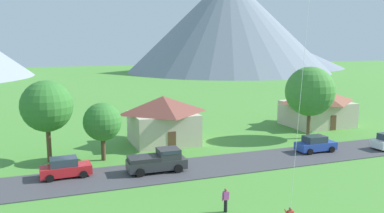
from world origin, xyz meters
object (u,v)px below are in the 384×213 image
(tree_left_of_center, at_px, (310,91))
(watcher_person, at_px, (226,200))
(parked_car_blue_west_end, at_px, (315,144))
(pickup_truck_charcoal_west_side, at_px, (158,161))
(parked_car_red_mid_east, at_px, (65,168))
(tree_center, at_px, (102,122))
(house_left_center, at_px, (163,119))
(house_leftmost, at_px, (317,106))
(tree_near_left, at_px, (47,106))

(tree_left_of_center, xyz_separation_m, watcher_person, (-18.61, -16.07, -4.82))
(tree_left_of_center, height_order, parked_car_blue_west_end, tree_left_of_center)
(pickup_truck_charcoal_west_side, bearing_deg, parked_car_red_mid_east, 170.44)
(tree_left_of_center, height_order, pickup_truck_charcoal_west_side, tree_left_of_center)
(tree_center, bearing_deg, house_left_center, 31.57)
(pickup_truck_charcoal_west_side, bearing_deg, tree_center, 126.42)
(tree_center, bearing_deg, parked_car_red_mid_east, -132.81)
(house_leftmost, xyz_separation_m, tree_center, (-30.34, -6.65, 1.15))
(parked_car_blue_west_end, bearing_deg, tree_near_left, 166.71)
(tree_near_left, distance_m, tree_left_of_center, 29.54)
(watcher_person, bearing_deg, parked_car_blue_west_end, 34.27)
(house_left_center, bearing_deg, house_leftmost, 5.13)
(house_leftmost, distance_m, parked_car_red_mid_east, 35.86)
(tree_near_left, distance_m, parked_car_blue_west_end, 27.40)
(house_leftmost, relative_size, watcher_person, 5.39)
(parked_car_blue_west_end, distance_m, watcher_person, 18.60)
(tree_near_left, height_order, watcher_person, tree_near_left)
(tree_left_of_center, xyz_separation_m, parked_car_red_mid_east, (-28.38, -4.85, -4.83))
(house_leftmost, bearing_deg, parked_car_blue_west_end, -128.07)
(tree_near_left, bearing_deg, house_left_center, 14.64)
(house_left_center, bearing_deg, tree_near_left, -165.36)
(tree_near_left, distance_m, pickup_truck_charcoal_west_side, 12.08)
(house_left_center, bearing_deg, parked_car_blue_west_end, -34.34)
(house_leftmost, bearing_deg, tree_center, -167.64)
(house_leftmost, relative_size, parked_car_blue_west_end, 2.14)
(parked_car_red_mid_east, height_order, pickup_truck_charcoal_west_side, pickup_truck_charcoal_west_side)
(pickup_truck_charcoal_west_side, bearing_deg, tree_near_left, 142.95)
(house_left_center, xyz_separation_m, parked_car_blue_west_end, (13.85, -9.46, -1.96))
(parked_car_red_mid_east, relative_size, pickup_truck_charcoal_west_side, 0.81)
(tree_near_left, xyz_separation_m, watcher_person, (10.92, -16.69, -4.57))
(tree_left_of_center, relative_size, parked_car_blue_west_end, 2.05)
(parked_car_blue_west_end, bearing_deg, watcher_person, -145.73)
(tree_center, relative_size, parked_car_red_mid_east, 1.34)
(parked_car_blue_west_end, bearing_deg, pickup_truck_charcoal_west_side, -178.09)
(house_left_center, xyz_separation_m, pickup_truck_charcoal_west_side, (-3.46, -10.04, -1.76))
(house_leftmost, relative_size, house_left_center, 1.18)
(house_leftmost, xyz_separation_m, parked_car_blue_west_end, (-9.02, -11.51, -1.81))
(tree_left_of_center, distance_m, pickup_truck_charcoal_west_side, 21.94)
(parked_car_red_mid_east, relative_size, watcher_person, 2.55)
(tree_left_of_center, xyz_separation_m, pickup_truck_charcoal_west_side, (-20.54, -6.17, -4.63))
(tree_left_of_center, xyz_separation_m, parked_car_blue_west_end, (-3.23, -5.59, -4.83))
(tree_left_of_center, xyz_separation_m, tree_center, (-24.56, -0.73, -1.87))
(tree_left_of_center, height_order, watcher_person, tree_left_of_center)
(tree_center, distance_m, parked_car_red_mid_east, 6.35)
(house_left_center, xyz_separation_m, parked_car_red_mid_east, (-11.30, -8.72, -1.96))
(house_left_center, relative_size, watcher_person, 4.56)
(tree_left_of_center, distance_m, parked_car_blue_west_end, 8.06)
(parked_car_blue_west_end, bearing_deg, tree_center, 167.14)
(parked_car_blue_west_end, bearing_deg, tree_left_of_center, 59.97)
(house_left_center, distance_m, parked_car_red_mid_east, 14.40)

